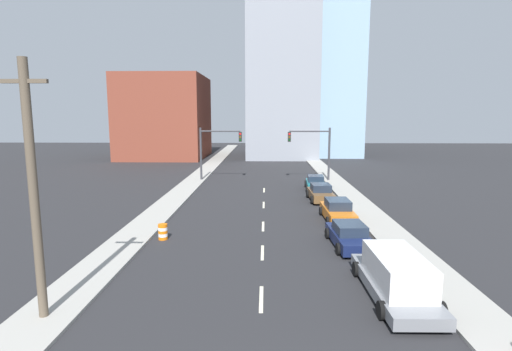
% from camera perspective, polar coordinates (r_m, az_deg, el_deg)
% --- Properties ---
extents(sidewalk_left, '(2.40, 90.63, 0.14)m').
position_cam_1_polar(sidewalk_left, '(54.16, -7.26, 0.73)').
color(sidewalk_left, '#9E9B93').
rests_on(sidewalk_left, ground).
extents(sidewalk_right, '(2.40, 90.63, 0.14)m').
position_cam_1_polar(sidewalk_right, '(54.11, 9.71, 0.67)').
color(sidewalk_right, '#9E9B93').
rests_on(sidewalk_right, ground).
extents(lane_stripe_at_8m, '(0.16, 2.40, 0.01)m').
position_cam_1_polar(lane_stripe_at_8m, '(17.10, 0.75, -17.19)').
color(lane_stripe_at_8m, beige).
rests_on(lane_stripe_at_8m, ground).
extents(lane_stripe_at_13m, '(0.16, 2.40, 0.01)m').
position_cam_1_polar(lane_stripe_at_13m, '(22.23, 0.92, -10.94)').
color(lane_stripe_at_13m, beige).
rests_on(lane_stripe_at_13m, ground).
extents(lane_stripe_at_18m, '(0.16, 2.40, 0.01)m').
position_cam_1_polar(lane_stripe_at_18m, '(27.20, 1.02, -7.26)').
color(lane_stripe_at_18m, beige).
rests_on(lane_stripe_at_18m, ground).
extents(lane_stripe_at_25m, '(0.16, 2.40, 0.01)m').
position_cam_1_polar(lane_stripe_at_25m, '(33.51, 1.10, -4.21)').
color(lane_stripe_at_25m, beige).
rests_on(lane_stripe_at_25m, ground).
extents(lane_stripe_at_32m, '(0.16, 2.40, 0.01)m').
position_cam_1_polar(lane_stripe_at_32m, '(39.99, 1.15, -2.10)').
color(lane_stripe_at_32m, beige).
rests_on(lane_stripe_at_32m, ground).
extents(building_brick_left, '(14.00, 16.00, 14.17)m').
position_cam_1_polar(building_brick_left, '(72.80, -12.82, 8.13)').
color(building_brick_left, brown).
rests_on(building_brick_left, ground).
extents(building_office_center, '(12.00, 20.00, 27.90)m').
position_cam_1_polar(building_office_center, '(74.94, 3.57, 13.59)').
color(building_office_center, gray).
rests_on(building_office_center, ground).
extents(building_glass_right, '(13.00, 20.00, 33.29)m').
position_cam_1_polar(building_glass_right, '(79.83, 9.24, 15.14)').
color(building_glass_right, '#8CADC6').
rests_on(building_glass_right, ground).
extents(traffic_signal_left, '(4.79, 0.35, 6.05)m').
position_cam_1_polar(traffic_signal_left, '(45.55, -6.16, 4.19)').
color(traffic_signal_left, '#38383D').
rests_on(traffic_signal_left, ground).
extents(traffic_signal_right, '(4.79, 0.35, 6.05)m').
position_cam_1_polar(traffic_signal_right, '(45.52, 8.68, 4.14)').
color(traffic_signal_right, '#38383D').
rests_on(traffic_signal_right, ground).
extents(utility_pole_left_near, '(1.60, 0.32, 9.38)m').
position_cam_1_polar(utility_pole_left_near, '(16.02, -29.20, -1.95)').
color(utility_pole_left_near, brown).
rests_on(utility_pole_left_near, ground).
extents(traffic_barrel, '(0.56, 0.56, 0.95)m').
position_cam_1_polar(traffic_barrel, '(24.96, -13.16, -7.83)').
color(traffic_barrel, orange).
rests_on(traffic_barrel, ground).
extents(box_truck_gray, '(2.46, 6.42, 1.89)m').
position_cam_1_polar(box_truck_gray, '(17.79, 19.33, -13.44)').
color(box_truck_gray, slate).
rests_on(box_truck_gray, ground).
extents(sedan_navy, '(2.29, 4.73, 1.36)m').
position_cam_1_polar(sedan_navy, '(23.68, 13.19, -8.36)').
color(sedan_navy, '#141E47').
rests_on(sedan_navy, ground).
extents(sedan_orange, '(2.17, 4.76, 1.52)m').
position_cam_1_polar(sedan_orange, '(29.14, 11.58, -4.96)').
color(sedan_orange, orange).
rests_on(sedan_orange, ground).
extents(sedan_brown, '(2.24, 4.30, 1.50)m').
position_cam_1_polar(sedan_brown, '(35.42, 9.22, -2.49)').
color(sedan_brown, brown).
rests_on(sedan_brown, ground).
extents(sedan_teal, '(2.22, 4.34, 1.43)m').
position_cam_1_polar(sedan_teal, '(40.69, 8.49, -1.07)').
color(sedan_teal, '#196B75').
rests_on(sedan_teal, ground).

